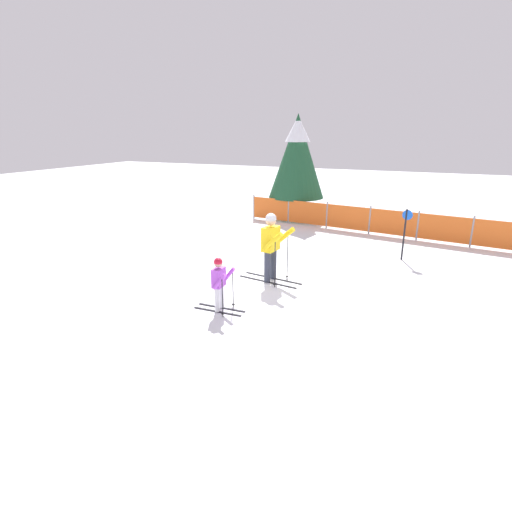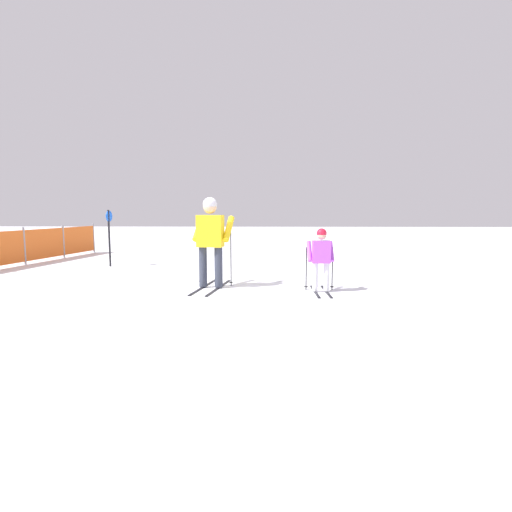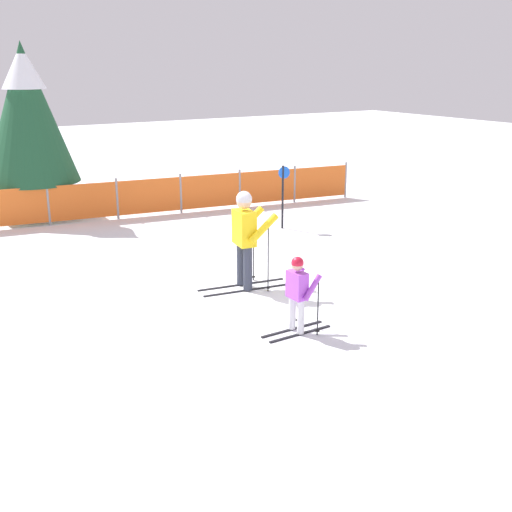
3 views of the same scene
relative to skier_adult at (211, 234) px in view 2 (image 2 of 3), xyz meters
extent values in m
plane|color=white|center=(-0.16, 0.07, -1.01)|extent=(60.00, 60.00, 0.00)
cube|color=black|center=(0.00, 0.15, -1.00)|extent=(1.59, 0.29, 0.02)
cube|color=black|center=(-0.05, -0.15, -1.00)|extent=(1.59, 0.29, 0.02)
cylinder|color=#333847|center=(0.00, 0.15, -0.61)|extent=(0.15, 0.15, 0.76)
cylinder|color=#333847|center=(-0.05, -0.15, -0.61)|extent=(0.15, 0.15, 0.76)
cube|color=yellow|center=(-0.02, 0.00, 0.06)|extent=(0.34, 0.51, 0.59)
cylinder|color=yellow|center=(0.24, 0.26, 0.10)|extent=(0.54, 0.20, 0.49)
cylinder|color=yellow|center=(0.15, -0.32, 0.10)|extent=(0.54, 0.20, 0.49)
sphere|color=#D8AD8C|center=(-0.02, 0.00, 0.51)|extent=(0.25, 0.25, 0.25)
sphere|color=silver|center=(-0.02, 0.00, 0.55)|extent=(0.26, 0.26, 0.26)
cylinder|color=black|center=(0.32, 0.27, -0.42)|extent=(0.02, 0.02, 1.18)
cylinder|color=black|center=(0.32, 0.27, -0.95)|extent=(0.07, 0.07, 0.01)
cylinder|color=black|center=(0.23, -0.35, -0.42)|extent=(0.02, 0.02, 1.18)
cylinder|color=black|center=(0.23, -0.35, -0.95)|extent=(0.07, 0.07, 0.01)
cube|color=black|center=(-0.36, -1.91, -1.00)|extent=(1.07, 0.07, 0.02)
cube|color=black|center=(-0.36, -2.11, -1.00)|extent=(1.07, 0.07, 0.02)
cylinder|color=silver|center=(-0.36, -1.91, -0.74)|extent=(0.10, 0.10, 0.51)
cylinder|color=silver|center=(-0.36, -2.11, -0.74)|extent=(0.10, 0.10, 0.51)
cube|color=#B24CD8|center=(-0.36, -2.01, -0.29)|extent=(0.19, 0.32, 0.39)
cylinder|color=#B24CD8|center=(-0.24, -1.81, -0.29)|extent=(0.31, 0.09, 0.37)
cylinder|color=#B24CD8|center=(-0.23, -2.20, -0.29)|extent=(0.31, 0.09, 0.37)
sphere|color=#D8AD8C|center=(-0.36, -2.01, 0.01)|extent=(0.17, 0.17, 0.17)
sphere|color=red|center=(-0.36, -2.01, 0.04)|extent=(0.18, 0.18, 0.18)
cylinder|color=black|center=(-0.16, -1.77, -0.62)|extent=(0.02, 0.02, 0.79)
cylinder|color=black|center=(-0.16, -1.77, -0.95)|extent=(0.07, 0.07, 0.01)
cylinder|color=black|center=(-0.15, -2.24, -0.62)|extent=(0.02, 0.02, 0.79)
cylinder|color=black|center=(-0.15, -2.24, -0.95)|extent=(0.07, 0.07, 0.01)
cylinder|color=gray|center=(3.12, 5.51, -0.50)|extent=(0.06, 0.06, 1.01)
cylinder|color=gray|center=(4.73, 5.27, -0.50)|extent=(0.06, 0.06, 1.01)
cylinder|color=gray|center=(6.33, 5.03, -0.50)|extent=(0.06, 0.06, 1.01)
cube|color=orange|center=(2.32, 5.62, -0.50)|extent=(1.61, 0.27, 0.85)
cube|color=orange|center=(3.93, 5.39, -0.50)|extent=(1.61, 0.27, 0.85)
cube|color=orange|center=(5.53, 5.15, -0.50)|extent=(1.61, 0.27, 0.85)
cylinder|color=black|center=(2.83, 3.06, -0.27)|extent=(0.05, 0.05, 1.47)
cylinder|color=blue|center=(2.86, 3.05, 0.30)|extent=(0.28, 0.06, 0.28)
camera|label=1|loc=(3.33, -8.63, 2.55)|focal=28.00mm
camera|label=2|loc=(-7.39, -1.07, 0.42)|focal=28.00mm
camera|label=3|loc=(-5.35, -8.94, 2.74)|focal=45.00mm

